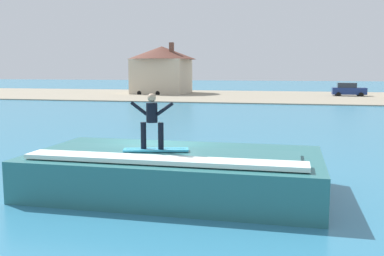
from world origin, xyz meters
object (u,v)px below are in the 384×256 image
(surfboard, at_px, (156,150))
(wave_crest, at_px, (175,172))
(surfer, at_px, (152,118))
(car_near_shore, at_px, (150,88))
(house_with_chimney, at_px, (162,67))
(car_far_shore, at_px, (348,90))

(surfboard, bearing_deg, wave_crest, 48.71)
(surfer, xyz_separation_m, car_near_shore, (-15.96, 48.24, -1.33))
(surfboard, distance_m, house_with_chimney, 53.44)
(car_far_shore, bearing_deg, surfer, -102.48)
(surfer, distance_m, car_far_shore, 51.44)
(wave_crest, height_order, surfboard, surfboard)
(surfer, xyz_separation_m, house_with_chimney, (-15.10, 51.21, 1.63))
(car_far_shore, bearing_deg, car_near_shore, -175.83)
(surfboard, relative_size, house_with_chimney, 0.19)
(wave_crest, relative_size, car_near_shore, 2.03)
(surfboard, relative_size, car_far_shore, 0.44)
(surfboard, xyz_separation_m, car_far_shore, (11.01, 50.17, -0.41))
(surfboard, height_order, house_with_chimney, house_with_chimney)
(wave_crest, distance_m, car_near_shore, 50.47)
(wave_crest, height_order, car_far_shore, car_far_shore)
(car_far_shore, xyz_separation_m, house_with_chimney, (-26.21, 1.00, 2.96))
(surfboard, bearing_deg, house_with_chimney, 106.54)
(wave_crest, bearing_deg, surfboard, -131.29)
(car_far_shore, bearing_deg, house_with_chimney, 177.81)
(surfboard, bearing_deg, car_near_shore, 108.43)
(surfboard, relative_size, surfer, 1.20)
(surfer, relative_size, car_near_shore, 0.38)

